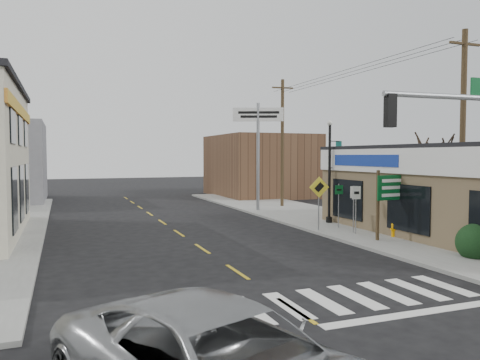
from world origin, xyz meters
name	(u,v)px	position (x,y,z in m)	size (l,w,h in m)	color
ground	(295,311)	(0.00, 0.00, 0.00)	(140.00, 140.00, 0.00)	black
sidewalk_right	(330,220)	(9.00, 13.00, 0.07)	(6.00, 38.00, 0.13)	gray
center_line	(202,249)	(0.00, 8.00, 0.01)	(0.12, 56.00, 0.01)	gold
crosswalk	(288,305)	(0.00, 0.40, 0.01)	(11.00, 2.20, 0.01)	silver
bldg_distant_right	(260,166)	(12.00, 30.00, 2.80)	(8.00, 10.00, 5.60)	brown
guide_sign	(392,195)	(8.02, 6.47, 2.05)	(1.71, 0.14, 2.98)	#483721
fire_hydrant	(393,229)	(8.50, 6.93, 0.47)	(0.20, 0.20, 0.62)	#EB9600
ped_crossing_sign	(319,193)	(6.30, 9.64, 1.92)	(1.01, 0.07, 2.59)	gray
lamp_post	(331,163)	(8.26, 11.79, 3.31)	(0.71, 0.56, 5.48)	black
dance_center_sign	(258,130)	(6.88, 18.46, 5.41)	(3.32, 0.21, 7.04)	gray
bare_tree	(435,142)	(9.19, 5.30, 4.31)	(2.66, 2.66, 5.31)	black
shrub_front	(476,243)	(8.51, 2.52, 0.64)	(1.36, 1.36, 1.02)	#193815
shrub_back	(423,221)	(11.00, 7.88, 0.57)	(1.18, 1.18, 0.89)	black
utility_pole_near	(462,137)	(9.38, 4.06, 4.47)	(1.47, 0.22, 8.46)	#4F3123
utility_pole_far	(282,141)	(9.50, 20.20, 4.74)	(1.56, 0.23, 8.98)	#3F321C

